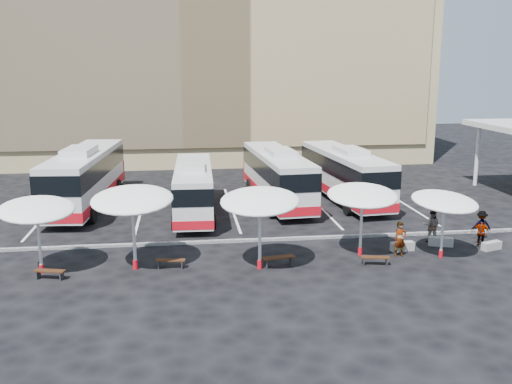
{
  "coord_description": "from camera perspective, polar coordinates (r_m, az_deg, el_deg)",
  "views": [
    {
      "loc": [
        -3.17,
        -29.04,
        9.42
      ],
      "look_at": [
        1.0,
        3.0,
        2.2
      ],
      "focal_mm": 40.0,
      "sensor_mm": 36.0,
      "label": 1
    }
  ],
  "objects": [
    {
      "name": "passenger_2",
      "position": [
        32.43,
        21.57,
        -3.8
      ],
      "size": [
        0.93,
        0.84,
        1.52
      ],
      "primitive_type": "imported",
      "rotation": [
        0.0,
        0.0,
        -0.66
      ],
      "color": "black",
      "rests_on": "ground"
    },
    {
      "name": "sunshade_0",
      "position": [
        27.62,
        -21.09,
        -1.67
      ],
      "size": [
        4.37,
        4.39,
        3.55
      ],
      "rotation": [
        0.0,
        0.0,
        0.35
      ],
      "color": "silver",
      "rests_on": "ground"
    },
    {
      "name": "sandstone_building",
      "position": [
        61.08,
        -4.6,
        15.56
      ],
      "size": [
        42.0,
        18.25,
        29.6
      ],
      "color": "tan",
      "rests_on": "ground"
    },
    {
      "name": "ground",
      "position": [
        30.7,
        -1.13,
        -5.28
      ],
      "size": [
        120.0,
        120.0,
        0.0
      ],
      "primitive_type": "plane",
      "color": "black",
      "rests_on": "ground"
    },
    {
      "name": "sunshade_1",
      "position": [
        26.79,
        -12.27,
        -0.78
      ],
      "size": [
        4.08,
        4.13,
        3.95
      ],
      "rotation": [
        0.0,
        0.0,
        -0.09
      ],
      "color": "silver",
      "rests_on": "ground"
    },
    {
      "name": "wood_bench_3",
      "position": [
        28.14,
        11.83,
        -6.54
      ],
      "size": [
        1.42,
        0.63,
        0.42
      ],
      "rotation": [
        0.0,
        0.0,
        -0.2
      ],
      "color": "black",
      "rests_on": "ground"
    },
    {
      "name": "bus_2",
      "position": [
        39.62,
        2.11,
        1.78
      ],
      "size": [
        3.45,
        12.42,
        3.9
      ],
      "rotation": [
        0.0,
        0.0,
        0.07
      ],
      "color": "silver",
      "rests_on": "ground"
    },
    {
      "name": "wood_bench_2",
      "position": [
        27.37,
        2.25,
        -6.71
      ],
      "size": [
        1.65,
        0.69,
        0.49
      ],
      "rotation": [
        0.0,
        0.0,
        0.17
      ],
      "color": "black",
      "rests_on": "ground"
    },
    {
      "name": "bus_3",
      "position": [
        40.73,
        8.82,
        1.93
      ],
      "size": [
        3.68,
        12.43,
        3.89
      ],
      "rotation": [
        0.0,
        0.0,
        0.09
      ],
      "color": "silver",
      "rests_on": "ground"
    },
    {
      "name": "bus_0",
      "position": [
        40.05,
        -16.71,
        1.59
      ],
      "size": [
        3.9,
        13.38,
        4.19
      ],
      "rotation": [
        0.0,
        0.0,
        -0.08
      ],
      "color": "silver",
      "rests_on": "ground"
    },
    {
      "name": "conc_bench_2",
      "position": [
        32.25,
        22.49,
        -4.98
      ],
      "size": [
        1.19,
        0.73,
        0.42
      ],
      "primitive_type": "cube",
      "rotation": [
        0.0,
        0.0,
        0.34
      ],
      "color": "gray",
      "rests_on": "ground"
    },
    {
      "name": "bus_1",
      "position": [
        36.7,
        -6.27,
        0.51
      ],
      "size": [
        2.8,
        11.05,
        3.49
      ],
      "rotation": [
        0.0,
        0.0,
        -0.03
      ],
      "color": "silver",
      "rests_on": "ground"
    },
    {
      "name": "wood_bench_1",
      "position": [
        27.44,
        -8.55,
        -6.9
      ],
      "size": [
        1.42,
        0.55,
        0.43
      ],
      "rotation": [
        0.0,
        0.0,
        -0.14
      ],
      "color": "black",
      "rests_on": "ground"
    },
    {
      "name": "conc_bench_0",
      "position": [
        30.62,
        14.42,
        -5.28
      ],
      "size": [
        1.27,
        0.56,
        0.46
      ],
      "primitive_type": "cube",
      "rotation": [
        0.0,
        0.0,
        0.13
      ],
      "color": "gray",
      "rests_on": "ground"
    },
    {
      "name": "curb_divider",
      "position": [
        31.15,
        -1.24,
        -4.87
      ],
      "size": [
        34.0,
        0.25,
        0.15
      ],
      "primitive_type": "cube",
      "color": "black",
      "rests_on": "ground"
    },
    {
      "name": "sunshade_2",
      "position": [
        26.24,
        0.39,
        -0.94
      ],
      "size": [
        4.54,
        4.58,
        3.86
      ],
      "rotation": [
        0.0,
        0.0,
        -0.27
      ],
      "color": "silver",
      "rests_on": "ground"
    },
    {
      "name": "conc_bench_1",
      "position": [
        31.98,
        17.99,
        -4.73
      ],
      "size": [
        1.32,
        0.8,
        0.47
      ],
      "primitive_type": "cube",
      "rotation": [
        0.0,
        0.0,
        -0.33
      ],
      "color": "gray",
      "rests_on": "ground"
    },
    {
      "name": "passenger_3",
      "position": [
        33.52,
        21.61,
        -3.16
      ],
      "size": [
        1.15,
        0.77,
        1.67
      ],
      "primitive_type": "imported",
      "rotation": [
        0.0,
        0.0,
        3.0
      ],
      "color": "black",
      "rests_on": "ground"
    },
    {
      "name": "sunshade_4",
      "position": [
        29.4,
        18.34,
        -0.94
      ],
      "size": [
        4.15,
        4.18,
        3.37
      ],
      "rotation": [
        0.0,
        0.0,
        0.36
      ],
      "color": "silver",
      "rests_on": "ground"
    },
    {
      "name": "passenger_0",
      "position": [
        29.51,
        14.21,
        -4.6
      ],
      "size": [
        0.71,
        0.53,
        1.78
      ],
      "primitive_type": "imported",
      "rotation": [
        0.0,
        0.0,
        0.17
      ],
      "color": "black",
      "rests_on": "ground"
    },
    {
      "name": "sunshade_3",
      "position": [
        28.68,
        10.59,
        -0.35
      ],
      "size": [
        3.76,
        3.8,
        3.65
      ],
      "rotation": [
        0.0,
        0.0,
        -0.08
      ],
      "color": "silver",
      "rests_on": "ground"
    },
    {
      "name": "bay_lines",
      "position": [
        38.35,
        -2.45,
        -1.63
      ],
      "size": [
        24.15,
        12.0,
        0.01
      ],
      "color": "white",
      "rests_on": "ground"
    },
    {
      "name": "wood_bench_0",
      "position": [
        27.42,
        -19.93,
        -7.56
      ],
      "size": [
        1.44,
        0.71,
        0.43
      ],
      "rotation": [
        0.0,
        0.0,
        -0.26
      ],
      "color": "black",
      "rests_on": "ground"
    },
    {
      "name": "passenger_1",
      "position": [
        32.22,
        17.22,
        -3.26
      ],
      "size": [
        1.13,
        1.06,
        1.86
      ],
      "primitive_type": "imported",
      "rotation": [
        0.0,
        0.0,
        2.62
      ],
      "color": "black",
      "rests_on": "ground"
    }
  ]
}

